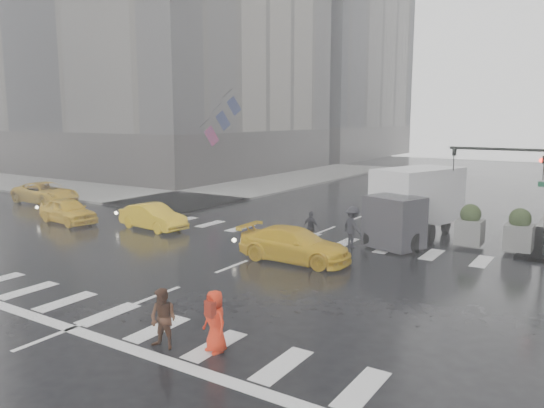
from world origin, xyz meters
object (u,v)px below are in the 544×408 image
Objects in this scene: taxi_mid at (153,217)px; box_truck at (412,202)px; pedestrian_brown at (163,319)px; traffic_signal_pole at (523,179)px; pedestrian_orange at (215,321)px; taxi_front at (68,211)px.

taxi_mid is 0.64× the size of box_truck.
traffic_signal_pole is at bearing 61.07° from pedestrian_brown.
box_truck is (-4.71, 0.31, -1.45)m from traffic_signal_pole.
traffic_signal_pole is 0.72× the size of box_truck.
pedestrian_orange is at bearing 17.88° from pedestrian_brown.
pedestrian_brown is 14.64m from taxi_mid.
traffic_signal_pole is 15.23m from pedestrian_orange.
pedestrian_brown is 15.20m from box_truck.
taxi_front is at bearing 110.37° from taxi_mid.
taxi_front is at bearing 143.83° from pedestrian_brown.
taxi_front is 1.01× the size of taxi_mid.
taxi_front is 18.15m from box_truck.
taxi_front is at bearing -164.52° from traffic_signal_pole.
traffic_signal_pole is at bearing -68.25° from taxi_mid.
traffic_signal_pole is 17.42m from taxi_mid.
taxi_mid is at bearing -164.20° from traffic_signal_pole.
taxi_mid is at bearing -138.10° from box_truck.
box_truck is (0.08, 14.56, 0.98)m from pedestrian_orange.
pedestrian_brown reaches higher than taxi_front.
taxi_front is (-16.90, 8.25, -0.11)m from pedestrian_orange.
traffic_signal_pole is 1.12× the size of taxi_front.
box_truck is at bearing 105.65° from pedestrian_orange.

